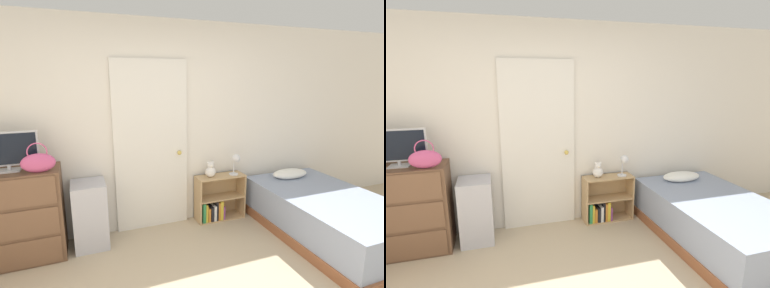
# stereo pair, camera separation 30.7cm
# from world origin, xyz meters

# --- Properties ---
(wall_back) EXTENTS (10.00, 0.06, 2.55)m
(wall_back) POSITION_xyz_m (0.00, 2.01, 1.27)
(wall_back) COLOR silver
(wall_back) RESTS_ON ground_plane
(door_closed) EXTENTS (0.91, 0.09, 2.09)m
(door_closed) POSITION_xyz_m (-0.10, 1.96, 1.05)
(door_closed) COLOR silver
(door_closed) RESTS_ON ground_plane
(dresser) EXTENTS (0.95, 0.45, 0.97)m
(dresser) POSITION_xyz_m (-1.61, 1.73, 0.49)
(dresser) COLOR brown
(dresser) RESTS_ON ground_plane
(tv) EXTENTS (0.57, 0.16, 0.40)m
(tv) POSITION_xyz_m (-1.59, 1.75, 1.18)
(tv) COLOR #B7B7BC
(tv) RESTS_ON dresser
(handbag) EXTENTS (0.31, 0.10, 0.30)m
(handbag) POSITION_xyz_m (-1.32, 1.60, 1.07)
(handbag) COLOR #C64C7F
(handbag) RESTS_ON dresser
(storage_bin) EXTENTS (0.36, 0.40, 0.75)m
(storage_bin) POSITION_xyz_m (-0.88, 1.76, 0.37)
(storage_bin) COLOR #ADADB7
(storage_bin) RESTS_ON ground_plane
(bookshelf) EXTENTS (0.66, 0.25, 0.61)m
(bookshelf) POSITION_xyz_m (0.73, 1.84, 0.24)
(bookshelf) COLOR tan
(bookshelf) RESTS_ON ground_plane
(teddy_bear) EXTENTS (0.14, 0.14, 0.21)m
(teddy_bear) POSITION_xyz_m (0.64, 1.83, 0.70)
(teddy_bear) COLOR silver
(teddy_bear) RESTS_ON bookshelf
(desk_lamp) EXTENTS (0.14, 0.13, 0.28)m
(desk_lamp) POSITION_xyz_m (0.99, 1.80, 0.81)
(desk_lamp) COLOR silver
(desk_lamp) RESTS_ON bookshelf
(bed) EXTENTS (1.18, 1.99, 0.62)m
(bed) POSITION_xyz_m (1.79, 0.98, 0.26)
(bed) COLOR brown
(bed) RESTS_ON ground_plane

